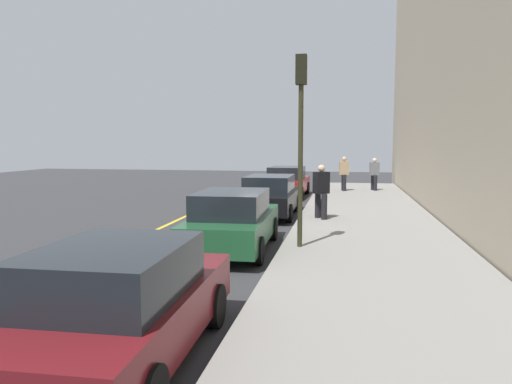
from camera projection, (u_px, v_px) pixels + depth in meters
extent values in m
plane|color=#333335|center=(273.00, 218.00, 17.27)|extent=(56.00, 56.00, 0.00)
cube|color=gray|center=(366.00, 218.00, 16.66)|extent=(28.00, 4.60, 0.15)
cube|color=gold|center=(188.00, 215.00, 17.84)|extent=(28.00, 0.14, 0.01)
cylinder|color=black|center=(108.00, 300.00, 7.31)|extent=(0.65, 0.24, 0.64)
cylinder|color=black|center=(215.00, 306.00, 7.04)|extent=(0.65, 0.24, 0.64)
cube|color=maroon|center=(122.00, 316.00, 5.87)|extent=(4.23, 1.90, 0.64)
cube|color=black|center=(113.00, 271.00, 5.60)|extent=(2.21, 1.65, 0.60)
cylinder|color=black|center=(214.00, 227.00, 13.56)|extent=(0.65, 0.24, 0.64)
cylinder|color=black|center=(273.00, 229.00, 13.30)|extent=(0.65, 0.24, 0.64)
cylinder|color=black|center=(185.00, 248.00, 10.87)|extent=(0.65, 0.24, 0.64)
cylinder|color=black|center=(258.00, 251.00, 10.62)|extent=(0.65, 0.24, 0.64)
cube|color=#1E512D|center=(233.00, 227.00, 12.06)|extent=(4.45, 1.93, 0.64)
cube|color=black|center=(231.00, 204.00, 11.78)|extent=(2.33, 1.67, 0.60)
cylinder|color=black|center=(255.00, 202.00, 19.20)|extent=(0.64, 0.22, 0.64)
cylinder|color=black|center=(297.00, 203.00, 18.90)|extent=(0.64, 0.22, 0.64)
cylinder|color=black|center=(240.00, 212.00, 16.50)|extent=(0.64, 0.22, 0.64)
cylinder|color=black|center=(289.00, 213.00, 16.20)|extent=(0.64, 0.22, 0.64)
cube|color=black|center=(270.00, 200.00, 17.67)|extent=(4.46, 1.81, 0.64)
cube|color=black|center=(270.00, 184.00, 17.39)|extent=(2.32, 1.60, 0.60)
cylinder|color=black|center=(276.00, 187.00, 25.59)|extent=(0.65, 0.24, 0.64)
cylinder|color=black|center=(307.00, 188.00, 25.23)|extent=(0.65, 0.24, 0.64)
cylinder|color=black|center=(266.00, 192.00, 22.94)|extent=(0.65, 0.24, 0.64)
cylinder|color=black|center=(301.00, 193.00, 22.58)|extent=(0.65, 0.24, 0.64)
cube|color=maroon|center=(287.00, 185.00, 24.06)|extent=(4.46, 1.95, 0.64)
cube|color=black|center=(287.00, 173.00, 23.78)|extent=(2.34, 1.68, 0.60)
cylinder|color=black|center=(375.00, 183.00, 25.51)|extent=(0.19, 0.19, 0.81)
cylinder|color=black|center=(373.00, 182.00, 25.88)|extent=(0.19, 0.19, 0.81)
cube|color=slate|center=(374.00, 169.00, 25.62)|extent=(0.42, 0.54, 0.69)
sphere|color=beige|center=(375.00, 160.00, 25.57)|extent=(0.23, 0.23, 0.23)
cylinder|color=black|center=(324.00, 207.00, 15.93)|extent=(0.20, 0.20, 0.85)
cylinder|color=black|center=(318.00, 205.00, 16.30)|extent=(0.20, 0.20, 0.85)
cube|color=black|center=(321.00, 183.00, 16.03)|extent=(0.53, 0.58, 0.73)
sphere|color=#D8AD8C|center=(321.00, 168.00, 15.98)|extent=(0.24, 0.24, 0.24)
cylinder|color=black|center=(343.00, 182.00, 25.72)|extent=(0.20, 0.20, 0.85)
cylinder|color=black|center=(344.00, 183.00, 25.33)|extent=(0.20, 0.20, 0.85)
cube|color=tan|center=(344.00, 168.00, 25.45)|extent=(0.37, 0.53, 0.72)
sphere|color=#D8AD8C|center=(344.00, 159.00, 25.40)|extent=(0.24, 0.24, 0.24)
cylinder|color=#2D2D19|center=(300.00, 167.00, 11.63)|extent=(0.12, 0.12, 3.94)
cube|color=black|center=(301.00, 70.00, 11.39)|extent=(0.26, 0.26, 0.70)
sphere|color=red|center=(302.00, 62.00, 11.51)|extent=(0.14, 0.14, 0.14)
sphere|color=orange|center=(302.00, 71.00, 11.54)|extent=(0.14, 0.14, 0.14)
sphere|color=green|center=(302.00, 80.00, 11.56)|extent=(0.14, 0.14, 0.14)
cube|color=#471E19|center=(323.00, 208.00, 16.61)|extent=(0.34, 0.22, 0.60)
cylinder|color=#4C4C4C|center=(323.00, 194.00, 16.56)|extent=(0.03, 0.03, 0.36)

